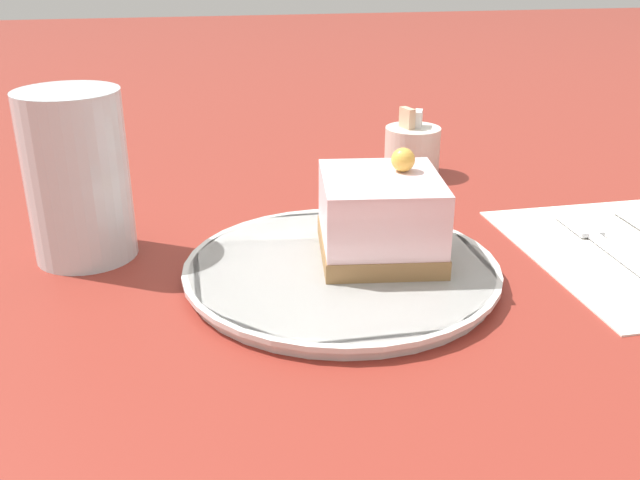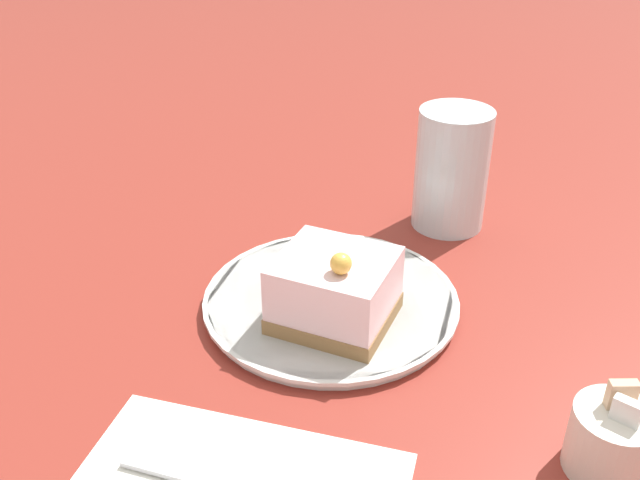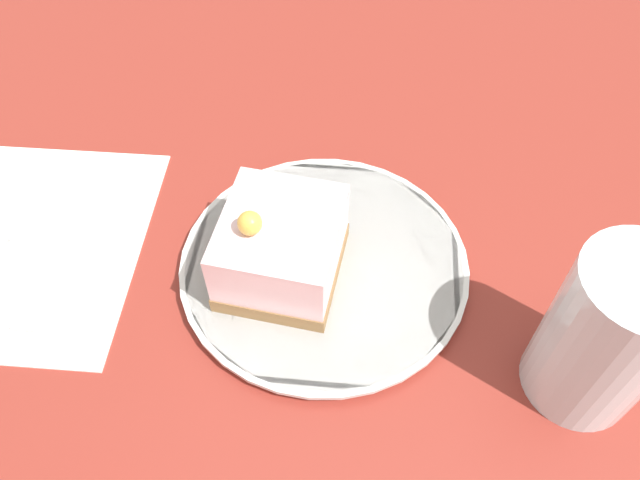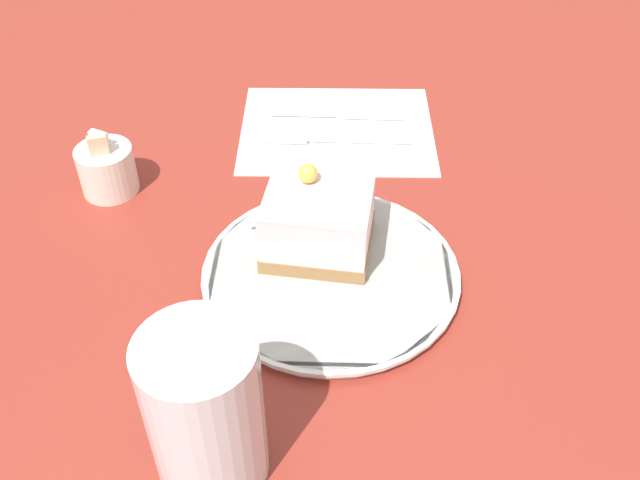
# 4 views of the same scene
# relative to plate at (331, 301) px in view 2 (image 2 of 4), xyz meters

# --- Properties ---
(ground_plane) EXTENTS (4.00, 4.00, 0.00)m
(ground_plane) POSITION_rel_plate_xyz_m (0.03, -0.02, -0.01)
(ground_plane) COLOR maroon
(plate) EXTENTS (0.25, 0.25, 0.01)m
(plate) POSITION_rel_plate_xyz_m (0.00, 0.00, 0.00)
(plate) COLOR silver
(plate) RESTS_ON ground_plane
(cake_slice) EXTENTS (0.10, 0.11, 0.08)m
(cake_slice) POSITION_rel_plate_xyz_m (0.04, 0.01, 0.04)
(cake_slice) COLOR olive
(cake_slice) RESTS_ON plate
(sugar_bowl) EXTENTS (0.06, 0.06, 0.07)m
(sugar_bowl) POSITION_rel_plate_xyz_m (0.13, 0.25, 0.02)
(sugar_bowl) COLOR silver
(sugar_bowl) RESTS_ON ground_plane
(drinking_glass) EXTENTS (0.08, 0.08, 0.14)m
(drinking_glass) POSITION_rel_plate_xyz_m (-0.20, 0.08, 0.06)
(drinking_glass) COLOR silver
(drinking_glass) RESTS_ON ground_plane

